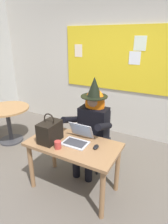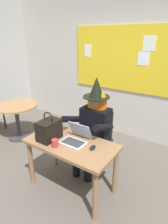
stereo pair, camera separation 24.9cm
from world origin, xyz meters
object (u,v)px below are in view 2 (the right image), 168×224
(chair_at_desk, at_px, (98,135))
(computer_mouse, at_px, (93,147))
(desk_main, at_px, (71,150))
(coffee_mug, at_px, (55,143))
(side_table_round, at_px, (17,114))
(laptop, at_px, (76,138))
(handbag, at_px, (49,130))
(person_costumed, at_px, (94,121))

(chair_at_desk, xyz_separation_m, computer_mouse, (0.30, -0.63, 0.21))
(desk_main, bearing_deg, coffee_mug, -118.29)
(chair_at_desk, bearing_deg, side_table_round, -81.90)
(laptop, xyz_separation_m, handbag, (-0.31, -0.15, 0.08))
(handbag, bearing_deg, coffee_mug, -26.76)
(chair_at_desk, height_order, coffee_mug, chair_at_desk)
(chair_at_desk, xyz_separation_m, person_costumed, (-0.00, -0.12, 0.28))
(person_costumed, height_order, coffee_mug, person_costumed)
(coffee_mug, bearing_deg, laptop, 62.62)
(person_costumed, bearing_deg, coffee_mug, -9.02)
(person_costumed, relative_size, laptop, 4.43)
(side_table_round, bearing_deg, coffee_mug, -22.27)
(coffee_mug, xyz_separation_m, side_table_round, (-1.68, 0.69, -0.23))
(chair_at_desk, bearing_deg, coffee_mug, -3.63)
(side_table_round, bearing_deg, computer_mouse, -12.73)
(desk_main, relative_size, side_table_round, 1.41)
(chair_at_desk, bearing_deg, handbag, -17.57)
(handbag, bearing_deg, chair_at_desk, 69.63)
(laptop, bearing_deg, computer_mouse, -6.72)
(chair_at_desk, bearing_deg, laptop, 5.84)
(laptop, bearing_deg, person_costumed, 93.54)
(laptop, bearing_deg, coffee_mug, -117.91)
(laptop, bearing_deg, handbag, -154.40)
(computer_mouse, bearing_deg, side_table_round, 162.75)
(person_costumed, xyz_separation_m, side_table_round, (-1.77, -0.04, -0.27))
(desk_main, relative_size, coffee_mug, 12.17)
(desk_main, distance_m, computer_mouse, 0.33)
(chair_at_desk, xyz_separation_m, side_table_round, (-1.77, -0.16, 0.01))
(person_costumed, relative_size, coffee_mug, 15.15)
(person_costumed, bearing_deg, computer_mouse, 29.19)
(person_costumed, height_order, computer_mouse, person_costumed)
(computer_mouse, xyz_separation_m, coffee_mug, (-0.40, -0.22, 0.03))
(computer_mouse, relative_size, side_table_round, 0.13)
(laptop, bearing_deg, chair_at_desk, 92.52)
(computer_mouse, xyz_separation_m, handbag, (-0.58, -0.12, 0.12))
(computer_mouse, bearing_deg, chair_at_desk, 111.06)
(laptop, xyz_separation_m, side_table_round, (-1.80, 0.44, -0.23))
(laptop, height_order, side_table_round, laptop)
(desk_main, height_order, coffee_mug, coffee_mug)
(desk_main, distance_m, laptop, 0.17)
(laptop, xyz_separation_m, coffee_mug, (-0.13, -0.25, -0.00))
(chair_at_desk, distance_m, side_table_round, 1.78)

